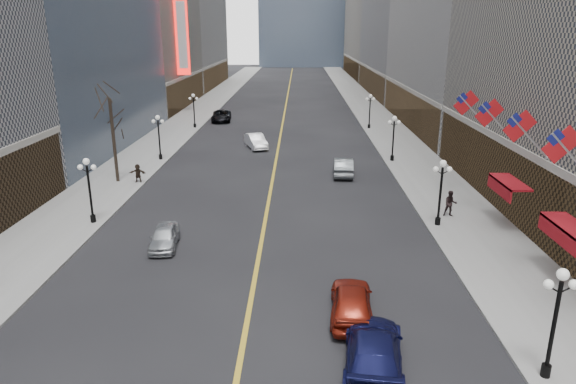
{
  "coord_description": "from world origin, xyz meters",
  "views": [
    {
      "loc": [
        2.32,
        -2.77,
        12.79
      ],
      "look_at": [
        1.91,
        16.26,
        6.76
      ],
      "focal_mm": 32.0,
      "sensor_mm": 36.0,
      "label": 1
    }
  ],
  "objects_px": {
    "car_nb_near": "(164,237)",
    "streetlamp_east_3": "(370,108)",
    "car_sb_near": "(374,351)",
    "car_nb_mid": "(256,141)",
    "streetlamp_west_2": "(159,133)",
    "streetlamp_east_0": "(556,313)",
    "streetlamp_west_1": "(89,184)",
    "car_sb_mid": "(351,301)",
    "streetlamp_east_2": "(394,134)",
    "streetlamp_east_1": "(441,186)",
    "car_nb_far": "(221,116)",
    "streetlamp_west_3": "(194,107)",
    "car_sb_far": "(343,166)"
  },
  "relations": [
    {
      "from": "streetlamp_east_0",
      "to": "car_nb_mid",
      "type": "xyz_separation_m",
      "value": [
        -14.31,
        40.08,
        -2.11
      ]
    },
    {
      "from": "car_nb_near",
      "to": "streetlamp_east_3",
      "type": "bearing_deg",
      "value": 60.26
    },
    {
      "from": "streetlamp_east_2",
      "to": "car_nb_far",
      "type": "xyz_separation_m",
      "value": [
        -20.8,
        23.75,
        -2.09
      ]
    },
    {
      "from": "streetlamp_east_3",
      "to": "streetlamp_west_1",
      "type": "bearing_deg",
      "value": -123.25
    },
    {
      "from": "car_nb_near",
      "to": "car_nb_mid",
      "type": "distance_m",
      "value": 28.06
    },
    {
      "from": "car_nb_near",
      "to": "car_sb_near",
      "type": "bearing_deg",
      "value": -51.99
    },
    {
      "from": "car_sb_mid",
      "to": "car_nb_near",
      "type": "bearing_deg",
      "value": -31.74
    },
    {
      "from": "streetlamp_west_2",
      "to": "car_nb_mid",
      "type": "xyz_separation_m",
      "value": [
        9.29,
        6.08,
        -2.11
      ]
    },
    {
      "from": "streetlamp_east_3",
      "to": "car_nb_near",
      "type": "distance_m",
      "value": 43.59
    },
    {
      "from": "streetlamp_east_1",
      "to": "car_sb_far",
      "type": "height_order",
      "value": "streetlamp_east_1"
    },
    {
      "from": "streetlamp_east_0",
      "to": "car_sb_near",
      "type": "relative_size",
      "value": 0.81
    },
    {
      "from": "streetlamp_east_3",
      "to": "car_nb_far",
      "type": "height_order",
      "value": "streetlamp_east_3"
    },
    {
      "from": "streetlamp_east_1",
      "to": "car_nb_mid",
      "type": "distance_m",
      "value": 28.09
    },
    {
      "from": "car_sb_mid",
      "to": "car_nb_far",
      "type": "bearing_deg",
      "value": -70.91
    },
    {
      "from": "car_nb_mid",
      "to": "car_nb_near",
      "type": "bearing_deg",
      "value": -116.0
    },
    {
      "from": "streetlamp_east_0",
      "to": "streetlamp_west_1",
      "type": "bearing_deg",
      "value": 145.86
    },
    {
      "from": "car_nb_mid",
      "to": "streetlamp_west_2",
      "type": "bearing_deg",
      "value": -165.84
    },
    {
      "from": "streetlamp_west_1",
      "to": "car_sb_mid",
      "type": "distance_m",
      "value": 20.39
    },
    {
      "from": "streetlamp_east_1",
      "to": "streetlamp_west_1",
      "type": "relative_size",
      "value": 1.0
    },
    {
      "from": "streetlamp_west_2",
      "to": "car_nb_near",
      "type": "xyz_separation_m",
      "value": [
        5.9,
        -21.77,
        -2.23
      ]
    },
    {
      "from": "streetlamp_east_1",
      "to": "car_nb_near",
      "type": "xyz_separation_m",
      "value": [
        -17.7,
        -3.77,
        -2.23
      ]
    },
    {
      "from": "car_nb_mid",
      "to": "car_sb_near",
      "type": "relative_size",
      "value": 0.86
    },
    {
      "from": "streetlamp_east_0",
      "to": "car_sb_far",
      "type": "height_order",
      "value": "streetlamp_east_0"
    },
    {
      "from": "streetlamp_east_1",
      "to": "car_nb_far",
      "type": "bearing_deg",
      "value": 116.48
    },
    {
      "from": "streetlamp_west_3",
      "to": "car_sb_mid",
      "type": "xyz_separation_m",
      "value": [
        16.61,
        -47.64,
        -2.09
      ]
    },
    {
      "from": "streetlamp_west_1",
      "to": "car_sb_near",
      "type": "bearing_deg",
      "value": -42.13
    },
    {
      "from": "streetlamp_west_3",
      "to": "car_nb_far",
      "type": "height_order",
      "value": "streetlamp_west_3"
    },
    {
      "from": "streetlamp_west_3",
      "to": "streetlamp_east_0",
      "type": "bearing_deg",
      "value": -65.59
    },
    {
      "from": "streetlamp_east_1",
      "to": "car_nb_near",
      "type": "bearing_deg",
      "value": -167.97
    },
    {
      "from": "streetlamp_east_2",
      "to": "streetlamp_west_2",
      "type": "xyz_separation_m",
      "value": [
        -23.6,
        0.0,
        0.0
      ]
    },
    {
      "from": "streetlamp_east_2",
      "to": "car_nb_mid",
      "type": "relative_size",
      "value": 0.94
    },
    {
      "from": "streetlamp_east_2",
      "to": "car_nb_mid",
      "type": "bearing_deg",
      "value": 156.97
    },
    {
      "from": "streetlamp_east_3",
      "to": "car_sb_mid",
      "type": "distance_m",
      "value": 48.2
    },
    {
      "from": "car_nb_near",
      "to": "car_sb_mid",
      "type": "bearing_deg",
      "value": -42.09
    },
    {
      "from": "streetlamp_west_2",
      "to": "car_nb_mid",
      "type": "bearing_deg",
      "value": 33.22
    },
    {
      "from": "streetlamp_east_1",
      "to": "streetlamp_west_3",
      "type": "distance_m",
      "value": 43.05
    },
    {
      "from": "car_nb_near",
      "to": "streetlamp_east_0",
      "type": "bearing_deg",
      "value": -40.4
    },
    {
      "from": "streetlamp_east_0",
      "to": "streetlamp_west_1",
      "type": "relative_size",
      "value": 1.0
    },
    {
      "from": "streetlamp_east_0",
      "to": "streetlamp_east_3",
      "type": "height_order",
      "value": "same"
    },
    {
      "from": "streetlamp_east_1",
      "to": "streetlamp_west_1",
      "type": "height_order",
      "value": "same"
    },
    {
      "from": "car_sb_near",
      "to": "streetlamp_east_3",
      "type": "bearing_deg",
      "value": -89.5
    },
    {
      "from": "streetlamp_east_0",
      "to": "car_sb_mid",
      "type": "height_order",
      "value": "streetlamp_east_0"
    },
    {
      "from": "car_sb_far",
      "to": "streetlamp_west_1",
      "type": "bearing_deg",
      "value": 39.01
    },
    {
      "from": "streetlamp_west_3",
      "to": "car_nb_far",
      "type": "distance_m",
      "value": 6.73
    },
    {
      "from": "streetlamp_east_3",
      "to": "car_nb_near",
      "type": "bearing_deg",
      "value": -113.99
    },
    {
      "from": "streetlamp_east_3",
      "to": "streetlamp_west_2",
      "type": "distance_m",
      "value": 29.68
    },
    {
      "from": "streetlamp_east_2",
      "to": "car_nb_mid",
      "type": "xyz_separation_m",
      "value": [
        -14.31,
        6.08,
        -2.11
      ]
    },
    {
      "from": "car_sb_far",
      "to": "car_nb_mid",
      "type": "bearing_deg",
      "value": -47.53
    },
    {
      "from": "car_nb_mid",
      "to": "car_sb_near",
      "type": "distance_m",
      "value": 40.32
    },
    {
      "from": "streetlamp_west_1",
      "to": "streetlamp_east_2",
      "type": "bearing_deg",
      "value": 37.33
    }
  ]
}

